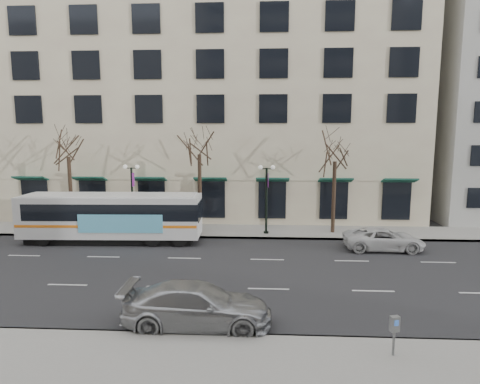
# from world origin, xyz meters

# --- Properties ---
(ground) EXTENTS (160.00, 160.00, 0.00)m
(ground) POSITION_xyz_m (0.00, 0.00, 0.00)
(ground) COLOR black
(ground) RESTS_ON ground
(sidewalk_far) EXTENTS (80.00, 4.00, 0.15)m
(sidewalk_far) POSITION_xyz_m (5.00, 9.00, 0.07)
(sidewalk_far) COLOR gray
(sidewalk_far) RESTS_ON ground
(building_hotel) EXTENTS (40.00, 20.00, 24.00)m
(building_hotel) POSITION_xyz_m (-2.00, 21.00, 12.00)
(building_hotel) COLOR #BDAC91
(building_hotel) RESTS_ON ground
(tree_far_left) EXTENTS (3.60, 3.60, 8.34)m
(tree_far_left) POSITION_xyz_m (-10.00, 8.80, 6.70)
(tree_far_left) COLOR black
(tree_far_left) RESTS_ON ground
(tree_far_mid) EXTENTS (3.60, 3.60, 8.55)m
(tree_far_mid) POSITION_xyz_m (0.00, 8.80, 6.91)
(tree_far_mid) COLOR black
(tree_far_mid) RESTS_ON ground
(tree_far_right) EXTENTS (3.60, 3.60, 8.06)m
(tree_far_right) POSITION_xyz_m (10.00, 8.80, 6.42)
(tree_far_right) COLOR black
(tree_far_right) RESTS_ON ground
(lamp_post_left) EXTENTS (1.22, 0.45, 5.21)m
(lamp_post_left) POSITION_xyz_m (-4.99, 8.20, 2.94)
(lamp_post_left) COLOR black
(lamp_post_left) RESTS_ON ground
(lamp_post_right) EXTENTS (1.22, 0.45, 5.21)m
(lamp_post_right) POSITION_xyz_m (5.01, 8.20, 2.94)
(lamp_post_right) COLOR black
(lamp_post_right) RESTS_ON ground
(city_bus) EXTENTS (12.41, 3.11, 3.34)m
(city_bus) POSITION_xyz_m (-5.64, 5.80, 1.83)
(city_bus) COLOR silver
(city_bus) RESTS_ON ground
(silver_car) EXTENTS (5.81, 2.39, 1.68)m
(silver_car) POSITION_xyz_m (2.15, -6.20, 0.84)
(silver_car) COLOR #AAACB2
(silver_car) RESTS_ON ground
(white_pickup) EXTENTS (5.10, 2.40, 1.41)m
(white_pickup) POSITION_xyz_m (12.56, 4.80, 0.70)
(white_pickup) COLOR silver
(white_pickup) RESTS_ON ground
(pay_station) EXTENTS (0.33, 0.26, 1.36)m
(pay_station) POSITION_xyz_m (9.02, -8.22, 1.14)
(pay_station) COLOR gray
(pay_station) RESTS_ON sidewalk_near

